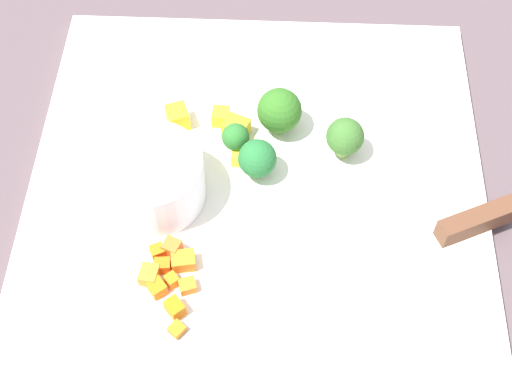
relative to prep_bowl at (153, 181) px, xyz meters
name	(u,v)px	position (x,y,z in m)	size (l,w,h in m)	color
ground_plane	(256,206)	(0.00, -0.08, -0.04)	(4.00, 4.00, 0.00)	#55464A
cutting_board	(256,202)	(0.00, -0.08, -0.03)	(0.43, 0.39, 0.01)	white
prep_bowl	(153,181)	(0.00, 0.00, 0.00)	(0.08, 0.08, 0.05)	white
chef_knife	(400,251)	(-0.05, -0.20, -0.02)	(0.15, 0.31, 0.02)	silver
carrot_dice_0	(163,266)	(-0.07, -0.01, -0.02)	(0.01, 0.01, 0.01)	orange
carrot_dice_1	(172,248)	(-0.05, -0.02, -0.02)	(0.01, 0.01, 0.01)	orange
carrot_dice_2	(188,286)	(-0.08, -0.04, -0.02)	(0.01, 0.01, 0.01)	orange
carrot_dice_3	(157,288)	(-0.09, -0.01, -0.02)	(0.01, 0.01, 0.01)	orange
carrot_dice_4	(175,308)	(-0.10, -0.03, -0.02)	(0.01, 0.01, 0.01)	orange
carrot_dice_5	(177,330)	(-0.12, -0.03, -0.02)	(0.01, 0.01, 0.01)	orange
carrot_dice_6	(149,275)	(-0.08, 0.00, -0.02)	(0.02, 0.01, 0.01)	orange
carrot_dice_7	(172,280)	(-0.08, -0.02, -0.02)	(0.01, 0.01, 0.01)	orange
carrot_dice_8	(183,261)	(-0.06, -0.03, -0.02)	(0.02, 0.01, 0.01)	orange
carrot_dice_9	(158,252)	(-0.06, -0.01, -0.02)	(0.01, 0.01, 0.01)	orange
pepper_dice_0	(178,117)	(0.08, -0.01, -0.01)	(0.02, 0.02, 0.02)	yellow
pepper_dice_1	(221,117)	(0.08, -0.05, -0.02)	(0.02, 0.02, 0.01)	yellow
pepper_dice_2	(236,128)	(0.07, -0.06, -0.02)	(0.02, 0.02, 0.02)	yellow
pepper_dice_3	(239,156)	(0.04, -0.07, -0.02)	(0.02, 0.01, 0.01)	yellow
broccoli_floret_0	(236,137)	(0.05, -0.06, -0.01)	(0.02, 0.02, 0.03)	#96BF5A
broccoli_floret_1	(345,137)	(0.05, -0.16, 0.00)	(0.03, 0.03, 0.04)	#87B154
broccoli_floret_2	(279,111)	(0.08, -0.10, 0.00)	(0.04, 0.04, 0.04)	#90B763
broccoli_floret_3	(255,159)	(0.03, -0.08, 0.00)	(0.03, 0.03, 0.04)	#7FAF5A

